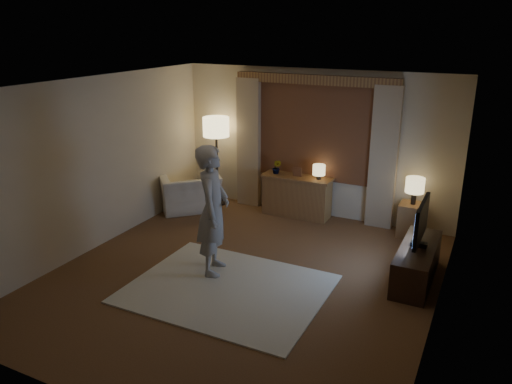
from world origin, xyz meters
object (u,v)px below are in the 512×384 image
Objects in this scene: sideboard at (297,197)px; tv_stand at (417,263)px; side_table at (411,220)px; armchair at (189,192)px; person at (213,210)px.

tv_stand is at bearing -33.03° from sideboard.
side_table reaches higher than tv_stand.
person is (1.70, -1.94, 0.58)m from armchair.
person is (-2.57, -1.01, 0.67)m from tv_stand.
armchair is 2.64m from person.
sideboard is 2.81m from tv_stand.
side_table is 1.52m from tv_stand.
side_table is 0.31× the size of person.
sideboard is 0.66× the size of person.
armchair is at bearing -172.08° from side_table.
person reaches higher than side_table.
person is at bearing -158.61° from tv_stand.
tv_stand is (0.33, -1.48, -0.03)m from side_table.
armchair is at bearing 22.70° from person.
person reaches higher than tv_stand.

